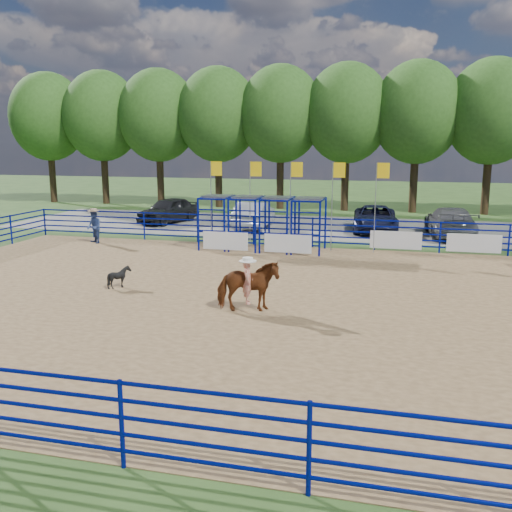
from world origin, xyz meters
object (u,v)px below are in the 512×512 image
object	(u,v)px
calf	(119,277)
car_a	(169,210)
spectator_cowboy	(94,226)
car_c	(375,219)
horse_and_rider	(248,284)
car_d	(450,222)
car_b	(254,215)

from	to	relation	value
calf	car_a	xyz separation A→B (m)	(-4.87, 16.09, 0.40)
calf	spectator_cowboy	world-z (taller)	spectator_cowboy
calf	car_c	bearing A→B (deg)	-34.75
spectator_cowboy	car_a	size ratio (longest dim) A/B	0.37
calf	car_a	size ratio (longest dim) A/B	0.17
horse_and_rider	car_d	bearing A→B (deg)	66.43
car_d	calf	bearing A→B (deg)	46.32
horse_and_rider	spectator_cowboy	world-z (taller)	horse_and_rider
horse_and_rider	car_c	size ratio (longest dim) A/B	0.44
calf	car_a	bearing A→B (deg)	9.89
car_c	car_a	bearing A→B (deg)	173.91
calf	car_d	world-z (taller)	car_d
horse_and_rider	calf	bearing A→B (deg)	162.31
car_b	car_c	bearing A→B (deg)	-178.58
calf	car_b	world-z (taller)	car_b
horse_and_rider	car_b	world-z (taller)	horse_and_rider
horse_and_rider	car_a	xyz separation A→B (m)	(-10.06, 17.74, -0.08)
calf	car_d	distance (m)	19.09
car_a	horse_and_rider	bearing A→B (deg)	-44.70
horse_and_rider	car_b	size ratio (longest dim) A/B	0.49
car_a	car_d	xyz separation A→B (m)	(17.16, -1.48, 0.01)
car_a	car_b	bearing A→B (deg)	7.42
calf	car_d	size ratio (longest dim) A/B	0.14
spectator_cowboy	car_b	distance (m)	9.80
horse_and_rider	car_b	bearing A→B (deg)	103.76
horse_and_rider	car_a	size ratio (longest dim) A/B	0.50
car_c	car_d	bearing A→B (deg)	-17.52
horse_and_rider	spectator_cowboy	bearing A→B (deg)	138.11
calf	car_b	size ratio (longest dim) A/B	0.16
spectator_cowboy	car_d	bearing A→B (deg)	20.43
car_a	car_c	distance (m)	13.10
spectator_cowboy	car_c	size ratio (longest dim) A/B	0.33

